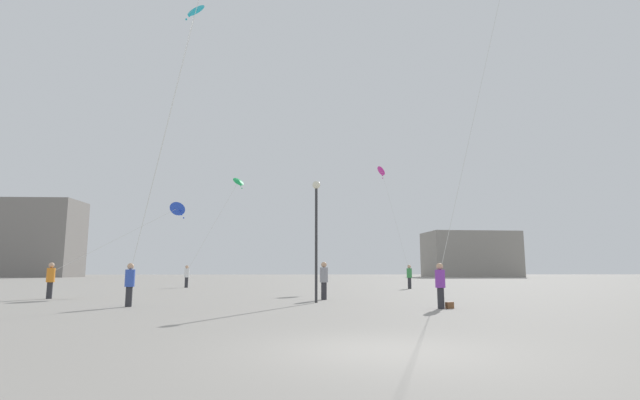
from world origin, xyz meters
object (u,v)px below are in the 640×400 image
at_px(kite_cobalt_diamond, 177,209).
at_px(kite_magenta_diamond, 382,172).
at_px(handbag_beside_flyer, 450,305).
at_px(person_in_white, 187,275).
at_px(kite_cyan_diamond, 194,12).
at_px(person_in_purple, 440,284).
at_px(lamppost_east, 316,221).
at_px(building_centre_hall, 470,254).
at_px(person_in_blue, 130,283).
at_px(kite_emerald_diamond, 238,182).
at_px(building_left_hall, 37,238).
at_px(person_in_grey, 324,279).
at_px(person_in_orange, 50,279).
at_px(person_in_green, 409,276).

height_order(kite_cobalt_diamond, kite_magenta_diamond, kite_magenta_diamond).
xyz_separation_m(kite_cobalt_diamond, handbag_beside_flyer, (13.51, -13.08, -5.22)).
bearing_deg(person_in_white, kite_cyan_diamond, 124.65).
bearing_deg(person_in_purple, lamppost_east, -78.66).
height_order(person_in_purple, kite_cyan_diamond, kite_cyan_diamond).
height_order(kite_magenta_diamond, building_centre_hall, kite_magenta_diamond).
xyz_separation_m(person_in_white, person_in_blue, (2.52, -20.49, -0.07)).
relative_size(kite_magenta_diamond, handbag_beside_flyer, 29.90).
xyz_separation_m(kite_cobalt_diamond, lamppost_east, (8.67, -9.66, -1.75)).
relative_size(person_in_purple, kite_emerald_diamond, 0.22).
distance_m(building_left_hall, lamppost_east, 95.42).
xyz_separation_m(person_in_grey, kite_cyan_diamond, (-6.59, -0.57, 13.36)).
relative_size(building_left_hall, lamppost_east, 2.99).
bearing_deg(person_in_grey, kite_magenta_diamond, -165.90).
height_order(person_in_grey, kite_magenta_diamond, kite_magenta_diamond).
distance_m(kite_cyan_diamond, building_left_hall, 90.95).
bearing_deg(building_left_hall, kite_emerald_diamond, -51.72).
xyz_separation_m(person_in_orange, kite_emerald_diamond, (7.49, 13.23, 7.45)).
xyz_separation_m(kite_magenta_diamond, building_centre_hall, (28.88, 57.41, -5.61)).
relative_size(person_in_purple, building_centre_hall, 0.09).
bearing_deg(building_left_hall, building_centre_hall, 0.03).
xyz_separation_m(person_in_purple, lamppost_east, (-4.49, 3.51, 2.67)).
height_order(person_in_blue, kite_cyan_diamond, kite_cyan_diamond).
xyz_separation_m(person_in_orange, kite_cyan_diamond, (7.03, -1.96, 13.37)).
height_order(kite_emerald_diamond, handbag_beside_flyer, kite_emerald_diamond).
bearing_deg(building_left_hall, handbag_beside_flyer, -54.10).
relative_size(person_in_purple, person_in_orange, 0.94).
height_order(person_in_grey, building_left_hall, building_left_hall).
xyz_separation_m(kite_cyan_diamond, lamppost_east, (6.14, -1.48, -10.75)).
distance_m(person_in_orange, lamppost_east, 13.86).
height_order(person_in_purple, person_in_white, person_in_white).
xyz_separation_m(person_in_purple, handbag_beside_flyer, (0.35, 0.10, -0.80)).
height_order(person_in_blue, building_left_hall, building_left_hall).
distance_m(person_in_grey, building_left_hall, 94.17).
height_order(kite_emerald_diamond, building_left_hall, building_left_hall).
relative_size(person_in_blue, kite_emerald_diamond, 0.22).
relative_size(building_left_hall, handbag_beside_flyer, 50.62).
distance_m(person_in_orange, kite_emerald_diamond, 16.94).
bearing_deg(handbag_beside_flyer, lamppost_east, 144.79).
bearing_deg(kite_magenta_diamond, kite_cyan_diamond, -123.56).
distance_m(person_in_blue, kite_cyan_diamond, 13.92).
relative_size(person_in_orange, kite_emerald_diamond, 0.24).
height_order(person_in_grey, kite_emerald_diamond, kite_emerald_diamond).
distance_m(kite_cobalt_diamond, handbag_beside_flyer, 19.51).
distance_m(person_in_white, person_in_green, 17.92).
xyz_separation_m(kite_emerald_diamond, building_centre_hall, (41.34, 61.69, -3.73)).
xyz_separation_m(person_in_orange, kite_cobalt_diamond, (4.50, 6.23, 4.36)).
xyz_separation_m(kite_magenta_diamond, handbag_beside_flyer, (-1.94, -24.37, -10.20)).
xyz_separation_m(kite_magenta_diamond, kite_emerald_diamond, (-12.46, -4.28, -1.88)).
xyz_separation_m(person_in_blue, kite_cyan_diamond, (1.25, 3.49, 13.42)).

